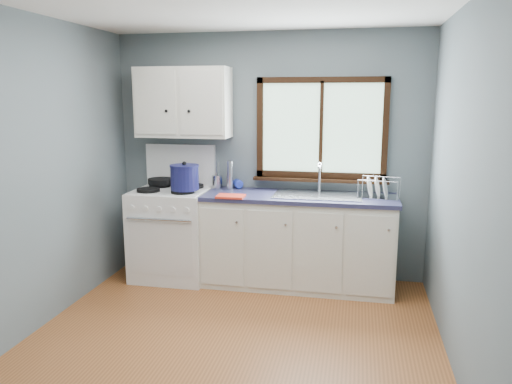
% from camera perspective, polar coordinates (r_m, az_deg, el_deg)
% --- Properties ---
extents(floor, '(3.20, 3.60, 0.02)m').
position_cam_1_polar(floor, '(3.86, -3.59, -18.23)').
color(floor, '#97562A').
rests_on(floor, ground).
extents(wall_back, '(3.20, 0.02, 2.50)m').
position_cam_1_polar(wall_back, '(5.17, 1.48, 4.08)').
color(wall_back, slate).
rests_on(wall_back, ground).
extents(wall_front, '(3.20, 0.02, 2.50)m').
position_cam_1_polar(wall_front, '(1.80, -19.47, -9.84)').
color(wall_front, slate).
rests_on(wall_front, ground).
extents(wall_left, '(0.02, 3.60, 2.50)m').
position_cam_1_polar(wall_left, '(4.15, -25.83, 1.26)').
color(wall_left, slate).
rests_on(wall_left, ground).
extents(wall_right, '(0.02, 3.60, 2.50)m').
position_cam_1_polar(wall_right, '(3.38, 23.50, -0.54)').
color(wall_right, slate).
rests_on(wall_right, ground).
extents(gas_range, '(0.76, 0.69, 1.36)m').
position_cam_1_polar(gas_range, '(5.25, -9.51, -4.38)').
color(gas_range, white).
rests_on(gas_range, floor).
extents(base_cabinets, '(1.85, 0.60, 0.88)m').
position_cam_1_polar(base_cabinets, '(4.99, 4.83, -6.10)').
color(base_cabinets, silver).
rests_on(base_cabinets, floor).
extents(countertop, '(1.89, 0.64, 0.04)m').
position_cam_1_polar(countertop, '(4.86, 4.92, -0.57)').
color(countertop, '#212241').
rests_on(countertop, base_cabinets).
extents(sink, '(0.84, 0.46, 0.44)m').
position_cam_1_polar(sink, '(4.86, 7.02, -1.13)').
color(sink, silver).
rests_on(sink, countertop).
extents(window, '(1.36, 0.10, 1.03)m').
position_cam_1_polar(window, '(5.05, 7.45, 6.40)').
color(window, '#9EC6A8').
rests_on(window, wall_back).
extents(upper_cabinets, '(0.95, 0.35, 0.70)m').
position_cam_1_polar(upper_cabinets, '(5.17, -8.31, 10.09)').
color(upper_cabinets, silver).
rests_on(upper_cabinets, wall_back).
extents(skillet, '(0.42, 0.32, 0.05)m').
position_cam_1_polar(skillet, '(5.33, -10.82, 1.23)').
color(skillet, black).
rests_on(skillet, gas_range).
extents(stockpot, '(0.37, 0.37, 0.28)m').
position_cam_1_polar(stockpot, '(4.93, -8.16, 1.70)').
color(stockpot, '#15164B').
rests_on(stockpot, gas_range).
extents(utensil_crock, '(0.12, 0.12, 0.34)m').
position_cam_1_polar(utensil_crock, '(5.22, -4.45, 1.23)').
color(utensil_crock, silver).
rests_on(utensil_crock, countertop).
extents(thermos, '(0.09, 0.09, 0.30)m').
position_cam_1_polar(thermos, '(5.12, -3.01, 1.94)').
color(thermos, silver).
rests_on(thermos, countertop).
extents(soap_bottle, '(0.12, 0.12, 0.24)m').
position_cam_1_polar(soap_bottle, '(5.12, -1.93, 1.64)').
color(soap_bottle, '#1F31A5').
rests_on(soap_bottle, countertop).
extents(dish_towel, '(0.26, 0.19, 0.02)m').
position_cam_1_polar(dish_towel, '(4.74, -2.92, -0.49)').
color(dish_towel, red).
rests_on(dish_towel, countertop).
extents(dish_rack, '(0.42, 0.35, 0.20)m').
position_cam_1_polar(dish_rack, '(4.86, 13.80, -0.00)').
color(dish_rack, silver).
rests_on(dish_rack, countertop).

